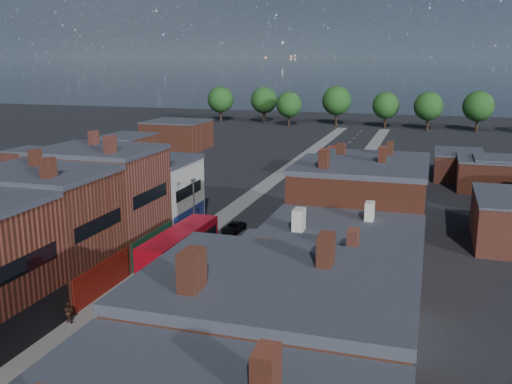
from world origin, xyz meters
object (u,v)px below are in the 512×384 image
Objects in this scene: car_2 at (234,227)px; car_3 at (300,214)px; ped_1 at (69,312)px; bus_2 at (332,163)px; car_1 at (183,339)px; bus_1 at (189,290)px; bus_0 at (180,255)px; ped_3 at (213,363)px.

car_2 is 10.71m from car_3.
ped_1 reaches higher than car_2.
car_1 is (-0.11, -65.74, -2.12)m from bus_2.
bus_2 is 3.05× the size of car_1.
bus_1 is at bearing 110.52° from car_1.
car_2 is 28.38m from ped_1.
bus_0 is at bearing -83.83° from car_2.
car_2 is 0.92× the size of car_3.
bus_1 is 2.72× the size of car_1.
ped_3 is at bearing 173.46° from ped_1.
car_1 is 29.56m from car_2.
ped_1 is at bearing -114.12° from bus_0.
ped_3 is at bearing -56.19° from bus_0.
ped_3 is (3.64, -2.91, 0.26)m from car_1.
bus_2 is 65.72m from ped_1.
ped_3 is (9.69, -31.84, 0.30)m from car_2.
bus_0 is 2.85× the size of car_2.
ped_1 reaches higher than ped_3.
bus_2 reaches higher than car_3.
ped_3 is (9.10, -14.55, -1.96)m from bus_0.
bus_1 is at bearing -90.16° from car_3.
car_2 is (-4.42, 23.90, -1.86)m from bus_1.
car_1 is at bearing -87.10° from car_3.
bus_2 reaches higher than car_2.
bus_1 is 6.83× the size of ped_3.
bus_0 is at bearing 115.75° from bus_1.
car_2 is at bearing -124.91° from car_3.
bus_2 reaches higher than ped_3.
ped_1 is at bearing 177.48° from car_1.
car_3 reaches higher than car_2.
ped_3 reaches higher than car_2.
bus_2 is 68.77m from ped_3.
bus_1 is 6.11× the size of ped_1.
car_3 is 3.02× the size of ped_3.
car_1 is 0.91× the size of car_2.
bus_2 is (1.75, 60.71, 0.31)m from bus_1.
car_3 is (0.66, 37.27, 0.04)m from car_1.
car_2 is 2.48× the size of ped_1.
ped_3 is (14.30, -3.84, -0.09)m from ped_1.
bus_1 is (3.82, -6.61, -0.40)m from bus_0.
car_2 is at bearing 23.36° from ped_3.
bus_1 is 32.38m from car_3.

